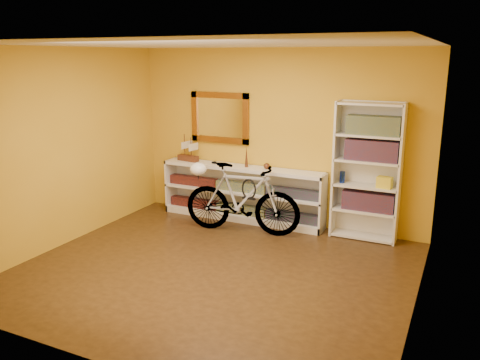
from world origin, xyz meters
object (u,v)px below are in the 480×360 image
at_px(console_unit, 242,193).
at_px(bicycle, 242,199).
at_px(helmet, 198,169).
at_px(bookcase, 367,172).

bearing_deg(console_unit, bicycle, -64.55).
bearing_deg(helmet, bicycle, 8.20).
bearing_deg(helmet, bookcase, 15.48).
relative_size(console_unit, bicycle, 1.50).
height_order(bicycle, helmet, bicycle).
bearing_deg(console_unit, bookcase, 0.77).
xyz_separation_m(bicycle, helmet, (-0.65, -0.09, 0.39)).
distance_m(console_unit, bicycle, 0.57).
bearing_deg(bookcase, helmet, -164.52).
bearing_deg(bicycle, bookcase, -79.91).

